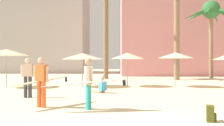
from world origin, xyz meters
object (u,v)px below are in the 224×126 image
(palm_tree_center, at_px, (211,15))
(person_mid_right, at_px, (42,80))
(person_near_right, at_px, (100,87))
(person_far_right, at_px, (88,82))
(cafe_umbrella_0, at_px, (176,55))
(backpack, at_px, (211,114))
(person_far_left, at_px, (28,76))
(cafe_umbrella_4, at_px, (128,56))
(cafe_umbrella_3, at_px, (83,56))
(cafe_umbrella_2, at_px, (6,52))

(palm_tree_center, bearing_deg, person_mid_right, -124.98)
(person_near_right, bearing_deg, person_far_right, 126.94)
(person_near_right, bearing_deg, cafe_umbrella_0, -104.21)
(backpack, height_order, person_far_left, person_far_left)
(cafe_umbrella_0, bearing_deg, person_far_left, -144.18)
(cafe_umbrella_0, xyz_separation_m, cafe_umbrella_4, (-3.10, 0.19, -0.03))
(cafe_umbrella_3, bearing_deg, person_far_left, -107.36)
(cafe_umbrella_3, height_order, backpack, cafe_umbrella_3)
(cafe_umbrella_0, distance_m, cafe_umbrella_3, 6.02)
(person_far_left, bearing_deg, person_near_right, -61.43)
(cafe_umbrella_0, xyz_separation_m, person_mid_right, (-6.47, -8.04, -1.09))
(palm_tree_center, bearing_deg, person_far_left, -132.09)
(cafe_umbrella_2, distance_m, person_far_left, 6.08)
(cafe_umbrella_3, distance_m, cafe_umbrella_4, 2.93)
(person_far_right, bearing_deg, person_far_left, -60.92)
(palm_tree_center, xyz_separation_m, cafe_umbrella_2, (-16.35, -9.64, -4.05))
(palm_tree_center, bearing_deg, person_far_right, -120.22)
(person_far_right, xyz_separation_m, person_mid_right, (-1.65, 0.63, 0.01))
(palm_tree_center, xyz_separation_m, cafe_umbrella_3, (-11.59, -9.18, -4.29))
(cafe_umbrella_3, bearing_deg, palm_tree_center, 38.37)
(cafe_umbrella_0, height_order, person_far_left, cafe_umbrella_0)
(cafe_umbrella_4, height_order, person_near_right, cafe_umbrella_4)
(cafe_umbrella_3, relative_size, person_mid_right, 1.08)
(person_far_right, distance_m, person_mid_right, 1.77)
(palm_tree_center, xyz_separation_m, cafe_umbrella_0, (-5.57, -9.16, -4.23))
(cafe_umbrella_0, distance_m, person_far_left, 9.63)
(person_far_right, bearing_deg, cafe_umbrella_3, -96.95)
(backpack, xyz_separation_m, person_near_right, (-3.23, 6.75, 0.10))
(palm_tree_center, height_order, cafe_umbrella_3, palm_tree_center)
(person_far_right, relative_size, person_far_left, 1.71)
(cafe_umbrella_3, bearing_deg, cafe_umbrella_2, -174.49)
(person_far_right, relative_size, person_near_right, 2.93)
(person_near_right, bearing_deg, backpack, 153.77)
(cafe_umbrella_3, distance_m, person_far_right, 8.80)
(cafe_umbrella_0, relative_size, person_near_right, 2.32)
(cafe_umbrella_4, distance_m, person_far_right, 9.09)
(palm_tree_center, bearing_deg, cafe_umbrella_0, -121.30)
(cafe_umbrella_0, height_order, backpack, cafe_umbrella_0)
(person_far_right, bearing_deg, cafe_umbrella_4, -115.84)
(person_near_right, bearing_deg, cafe_umbrella_4, -74.67)
(palm_tree_center, relative_size, person_mid_right, 3.01)
(cafe_umbrella_0, distance_m, backpack, 10.63)
(cafe_umbrella_0, distance_m, person_far_right, 9.97)
(cafe_umbrella_0, xyz_separation_m, cafe_umbrella_3, (-6.02, -0.01, -0.06))
(cafe_umbrella_4, distance_m, person_mid_right, 8.96)
(cafe_umbrella_0, xyz_separation_m, person_far_right, (-4.81, -8.67, -1.10))
(palm_tree_center, distance_m, person_far_left, 20.59)
(cafe_umbrella_0, distance_m, cafe_umbrella_2, 10.79)
(person_far_left, bearing_deg, backpack, -131.47)
(person_near_right, bearing_deg, person_far_left, 71.05)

